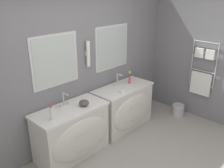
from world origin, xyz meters
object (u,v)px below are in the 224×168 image
at_px(vanity_right, 124,107).
at_px(toiletry_bottle, 52,113).
at_px(vanity_left, 73,132).
at_px(flower_vase, 130,78).
at_px(amenity_bowl, 84,103).
at_px(waste_bin, 178,110).

distance_m(vanity_right, toiletry_bottle, 1.64).
height_order(vanity_left, flower_vase, flower_vase).
bearing_deg(vanity_left, amenity_bowl, -12.17).
xyz_separation_m(vanity_left, flower_vase, (1.41, 0.07, 0.49)).
bearing_deg(waste_bin, toiletry_bottle, 170.02).
xyz_separation_m(amenity_bowl, waste_bin, (2.08, -0.48, -0.72)).
relative_size(vanity_right, waste_bin, 4.74).
bearing_deg(amenity_bowl, vanity_right, 2.65).
distance_m(toiletry_bottle, waste_bin, 2.80).
height_order(toiletry_bottle, waste_bin, toiletry_bottle).
distance_m(vanity_left, toiletry_bottle, 0.62).
height_order(vanity_right, amenity_bowl, amenity_bowl).
height_order(vanity_left, vanity_right, same).
bearing_deg(vanity_left, waste_bin, -12.82).
relative_size(toiletry_bottle, flower_vase, 0.87).
relative_size(vanity_right, amenity_bowl, 7.50).
distance_m(vanity_right, waste_bin, 1.25).
relative_size(amenity_bowl, waste_bin, 0.63).
bearing_deg(flower_vase, vanity_left, -177.25).
bearing_deg(vanity_right, flower_vase, 17.10).
xyz_separation_m(toiletry_bottle, flower_vase, (1.78, 0.12, -0.00)).
distance_m(toiletry_bottle, flower_vase, 1.78).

